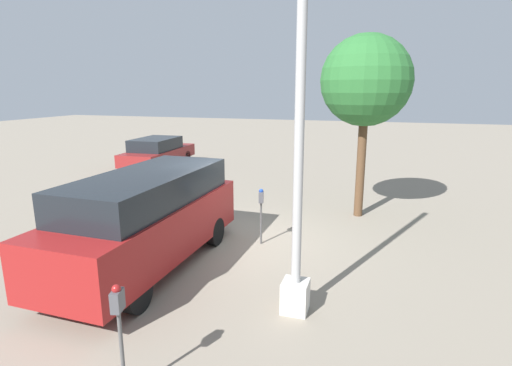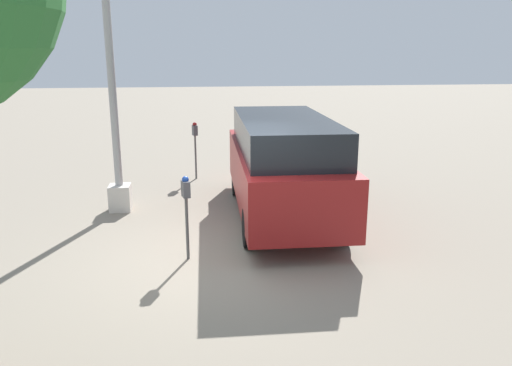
# 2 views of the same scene
# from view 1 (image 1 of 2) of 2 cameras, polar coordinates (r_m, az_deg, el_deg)

# --- Properties ---
(ground_plane) EXTENTS (80.00, 80.00, 0.00)m
(ground_plane) POSITION_cam_1_polar(r_m,az_deg,el_deg) (10.09, -2.52, -8.37)
(ground_plane) COLOR gray
(parking_meter_near) EXTENTS (0.22, 0.15, 1.39)m
(parking_meter_near) POSITION_cam_1_polar(r_m,az_deg,el_deg) (9.64, 0.74, -2.94)
(parking_meter_near) COLOR #4C4C4C
(parking_meter_near) RESTS_ON ground
(parking_meter_far) EXTENTS (0.22, 0.15, 1.50)m
(parking_meter_far) POSITION_cam_1_polar(r_m,az_deg,el_deg) (5.25, -19.03, -17.40)
(parking_meter_far) COLOR #4C4C4C
(parking_meter_far) RESTS_ON ground
(lamp_post) EXTENTS (0.44, 0.44, 6.16)m
(lamp_post) POSITION_cam_1_polar(r_m,az_deg,el_deg) (6.44, 5.97, -2.17)
(lamp_post) COLOR beige
(lamp_post) RESTS_ON ground
(parked_van) EXTENTS (5.20, 1.96, 2.04)m
(parked_van) POSITION_cam_1_polar(r_m,az_deg,el_deg) (8.68, -15.24, -4.70)
(parked_van) COLOR maroon
(parked_van) RESTS_ON ground
(car_distant) EXTENTS (4.61, 1.94, 1.44)m
(car_distant) POSITION_cam_1_polar(r_m,az_deg,el_deg) (19.90, -13.87, 4.35)
(car_distant) COLOR maroon
(car_distant) RESTS_ON ground
(street_tree) EXTENTS (2.55, 2.55, 5.23)m
(street_tree) POSITION_cam_1_polar(r_m,az_deg,el_deg) (11.91, 15.43, 13.80)
(street_tree) COLOR #513823
(street_tree) RESTS_ON ground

